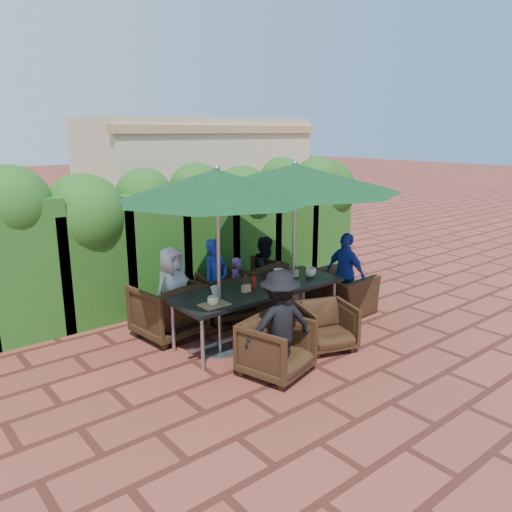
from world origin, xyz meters
TOP-DOWN VIEW (x-y plane):
  - ground at (0.00, 0.00)m, footprint 80.00×80.00m
  - dining_table at (0.02, 0.04)m, footprint 2.54×0.90m
  - umbrella_left at (-0.70, -0.03)m, footprint 2.48×2.48m
  - umbrella_right at (0.72, 0.08)m, footprint 3.01×3.01m
  - chair_far_left at (-0.93, 0.91)m, footprint 0.92×0.87m
  - chair_far_mid at (0.14, 0.95)m, footprint 0.90×0.87m
  - chair_far_right at (0.77, 1.08)m, footprint 0.94×0.89m
  - chair_near_left at (-0.52, -0.94)m, footprint 0.88×0.85m
  - chair_near_right at (0.51, -0.80)m, footprint 0.84×0.81m
  - chair_end_right at (1.71, 0.03)m, footprint 0.67×1.00m
  - adult_far_left at (-0.83, 0.93)m, footprint 0.70×0.51m
  - adult_far_mid at (-0.08, 0.94)m, footprint 0.53×0.47m
  - adult_far_right at (0.91, 0.92)m, footprint 0.66×0.53m
  - adult_near_left at (-0.51, -0.99)m, footprint 0.91×0.61m
  - adult_end_right at (1.75, -0.05)m, footprint 0.40×0.78m
  - child_left at (-0.47, 1.11)m, footprint 0.32×0.29m
  - child_right at (0.40, 1.00)m, footprint 0.37×0.32m
  - pedestrian_a at (1.53, 4.16)m, footprint 1.69×0.68m
  - pedestrian_b at (2.58, 4.35)m, footprint 0.93×0.59m
  - pedestrian_c at (3.33, 4.43)m, footprint 1.17×1.10m
  - cup_a at (-0.89, -0.16)m, footprint 0.14×0.14m
  - cup_b at (-0.64, 0.14)m, footprint 0.13×0.13m
  - cup_c at (0.09, -0.10)m, footprint 0.15×0.15m
  - cup_d at (0.51, 0.17)m, footprint 0.16×0.16m
  - cup_e at (0.97, -0.04)m, footprint 0.17×0.17m
  - ketchup_bottle at (-0.05, 0.05)m, footprint 0.04×0.04m
  - sauce_bottle at (-0.11, 0.18)m, footprint 0.04×0.04m
  - serving_tray at (-0.88, -0.18)m, footprint 0.35×0.25m
  - number_block_left at (-0.24, -0.01)m, footprint 0.12×0.06m
  - number_block_right at (0.77, 0.10)m, footprint 0.12×0.06m
  - hedge_wall at (-0.22, 2.32)m, footprint 9.10×1.60m
  - building at (3.50, 6.99)m, footprint 6.20×3.08m

SIDE VIEW (x-z plane):
  - ground at x=0.00m, z-range 0.00..0.00m
  - chair_near_right at x=0.51m, z-range 0.00..0.69m
  - child_left at x=-0.47m, z-range 0.00..0.74m
  - chair_near_left at x=-0.52m, z-range 0.00..0.75m
  - chair_far_mid at x=0.14m, z-range 0.00..0.79m
  - chair_end_right at x=1.71m, z-range 0.00..0.86m
  - chair_far_right at x=0.77m, z-range 0.00..0.86m
  - chair_far_left at x=-0.93m, z-range 0.00..0.87m
  - child_right at x=0.40m, z-range 0.00..0.92m
  - adult_far_right at x=0.91m, z-range 0.00..1.20m
  - adult_far_left at x=-0.83m, z-range 0.00..1.29m
  - adult_far_mid at x=-0.08m, z-range 0.00..1.29m
  - adult_end_right at x=1.75m, z-range 0.00..1.31m
  - adult_near_left at x=-0.51m, z-range 0.00..1.31m
  - dining_table at x=0.02m, z-range 0.30..1.05m
  - serving_tray at x=-0.88m, z-range 0.75..0.77m
  - number_block_left at x=-0.24m, z-range 0.75..0.85m
  - number_block_right at x=0.77m, z-range 0.75..0.85m
  - cup_a at x=-0.89m, z-range 0.75..0.86m
  - cup_c at x=0.09m, z-range 0.75..0.87m
  - cup_b at x=-0.64m, z-range 0.75..0.87m
  - cup_e at x=0.97m, z-range 0.75..0.88m
  - cup_d at x=0.51m, z-range 0.75..0.90m
  - ketchup_bottle at x=-0.05m, z-range 0.75..0.92m
  - sauce_bottle at x=-0.11m, z-range 0.75..0.92m
  - pedestrian_c at x=3.33m, z-range 0.00..1.73m
  - pedestrian_a at x=1.53m, z-range 0.00..1.78m
  - pedestrian_b at x=2.58m, z-range 0.00..1.90m
  - hedge_wall at x=-0.22m, z-range 0.11..2.53m
  - building at x=3.50m, z-range 0.01..3.21m
  - umbrella_left at x=-0.70m, z-range 0.98..3.44m
  - umbrella_right at x=0.72m, z-range 0.98..3.44m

